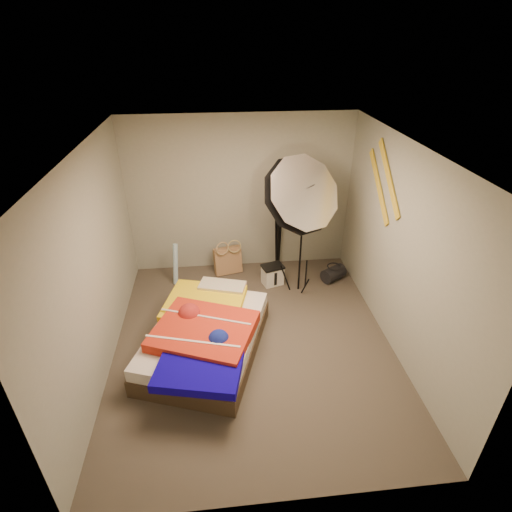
{
  "coord_description": "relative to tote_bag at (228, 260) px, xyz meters",
  "views": [
    {
      "loc": [
        -0.38,
        -3.88,
        3.55
      ],
      "look_at": [
        0.1,
        0.6,
        0.95
      ],
      "focal_mm": 28.0,
      "sensor_mm": 36.0,
      "label": 1
    }
  ],
  "objects": [
    {
      "name": "wall_stripe_lower",
      "position": [
        1.97,
        -0.91,
        1.53
      ],
      "size": [
        0.02,
        0.91,
        0.78
      ],
      "primitive_type": "cube",
      "rotation": [
        0.7,
        0.0,
        0.0
      ],
      "color": "gold",
      "rests_on": "wall_right"
    },
    {
      "name": "wall_front",
      "position": [
        0.24,
        -3.76,
        1.03
      ],
      "size": [
        3.5,
        0.0,
        3.5
      ],
      "primitive_type": "plane",
      "rotation": [
        -1.57,
        0.0,
        0.0
      ],
      "color": "#989A8B",
      "rests_on": "floor"
    },
    {
      "name": "wall_stripe_upper",
      "position": [
        1.97,
        -1.16,
        1.73
      ],
      "size": [
        0.02,
        0.91,
        0.78
      ],
      "primitive_type": "cube",
      "rotation": [
        0.7,
        0.0,
        0.0
      ],
      "color": "gold",
      "rests_on": "wall_right"
    },
    {
      "name": "floor",
      "position": [
        0.24,
        -1.76,
        -0.22
      ],
      "size": [
        4.0,
        4.0,
        0.0
      ],
      "primitive_type": "plane",
      "color": "#524A3E",
      "rests_on": "ground"
    },
    {
      "name": "tote_bag",
      "position": [
        0.0,
        0.0,
        0.0
      ],
      "size": [
        0.48,
        0.3,
        0.46
      ],
      "primitive_type": "cube",
      "rotation": [
        -0.14,
        0.0,
        0.25
      ],
      "color": "tan",
      "rests_on": "floor"
    },
    {
      "name": "camera_tripod",
      "position": [
        0.85,
        0.12,
        0.6
      ],
      "size": [
        0.1,
        0.1,
        1.44
      ],
      "color": "black",
      "rests_on": "floor"
    },
    {
      "name": "bed",
      "position": [
        -0.36,
        -1.85,
        0.04
      ],
      "size": [
        1.74,
        2.16,
        0.52
      ],
      "color": "#433323",
      "rests_on": "floor"
    },
    {
      "name": "wall_back",
      "position": [
        0.24,
        0.24,
        1.03
      ],
      "size": [
        3.5,
        0.0,
        3.5
      ],
      "primitive_type": "plane",
      "rotation": [
        1.57,
        0.0,
        0.0
      ],
      "color": "#989A8B",
      "rests_on": "floor"
    },
    {
      "name": "camera_case",
      "position": [
        0.68,
        -0.42,
        -0.07
      ],
      "size": [
        0.35,
        0.3,
        0.3
      ],
      "primitive_type": "cube",
      "rotation": [
        0.0,
        0.0,
        0.3
      ],
      "color": "white",
      "rests_on": "floor"
    },
    {
      "name": "wall_left",
      "position": [
        -1.51,
        -1.76,
        1.03
      ],
      "size": [
        0.0,
        4.0,
        4.0
      ],
      "primitive_type": "plane",
      "rotation": [
        1.57,
        0.0,
        1.57
      ],
      "color": "#989A8B",
      "rests_on": "floor"
    },
    {
      "name": "wrapping_roll",
      "position": [
        -0.82,
        -0.21,
        0.11
      ],
      "size": [
        0.15,
        0.2,
        0.67
      ],
      "primitive_type": "cylinder",
      "rotation": [
        -0.17,
        0.0,
        -0.42
      ],
      "color": "#60A7CC",
      "rests_on": "floor"
    },
    {
      "name": "duffel_bag",
      "position": [
        1.67,
        -0.41,
        -0.11
      ],
      "size": [
        0.44,
        0.39,
        0.23
      ],
      "primitive_type": "cylinder",
      "rotation": [
        0.0,
        1.57,
        0.55
      ],
      "color": "black",
      "rests_on": "floor"
    },
    {
      "name": "photo_umbrella",
      "position": [
        0.95,
        -0.8,
        1.4
      ],
      "size": [
        1.15,
        1.13,
        2.26
      ],
      "color": "black",
      "rests_on": "floor"
    },
    {
      "name": "ceiling",
      "position": [
        0.24,
        -1.76,
        2.28
      ],
      "size": [
        4.0,
        4.0,
        0.0
      ],
      "primitive_type": "plane",
      "rotation": [
        3.14,
        0.0,
        0.0
      ],
      "color": "silver",
      "rests_on": "wall_back"
    },
    {
      "name": "wall_right",
      "position": [
        1.99,
        -1.76,
        1.03
      ],
      "size": [
        0.0,
        4.0,
        4.0
      ],
      "primitive_type": "plane",
      "rotation": [
        1.57,
        0.0,
        -1.57
      ],
      "color": "#989A8B",
      "rests_on": "floor"
    }
  ]
}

